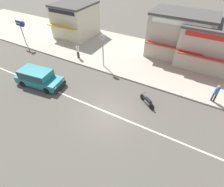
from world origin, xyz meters
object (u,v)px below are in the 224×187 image
at_px(pedestrian_near_clock, 216,92).
at_px(pedestrian_mid_kerb, 78,50).
at_px(motorcycle_1, 147,101).
at_px(shopfront_far_kios, 180,36).
at_px(street_clock, 103,43).
at_px(arrow_signboard, 23,25).
at_px(shopfront_mid_block, 213,45).
at_px(shopfront_corner_warung, 76,20).
at_px(minivan_teal_0, 38,77).

distance_m(pedestrian_near_clock, pedestrian_mid_kerb, 14.84).
distance_m(motorcycle_1, pedestrian_mid_kerb, 10.54).
relative_size(pedestrian_mid_kerb, shopfront_far_kios, 0.24).
bearing_deg(motorcycle_1, street_clock, 152.23).
distance_m(street_clock, pedestrian_near_clock, 11.42).
xyz_separation_m(arrow_signboard, shopfront_mid_block, (21.43, 6.45, -0.42)).
bearing_deg(street_clock, shopfront_corner_warung, 144.78).
relative_size(arrow_signboard, shopfront_mid_block, 0.47).
bearing_deg(shopfront_corner_warung, minivan_teal_0, -70.16).
height_order(motorcycle_1, shopfront_mid_block, shopfront_mid_block).
xyz_separation_m(street_clock, pedestrian_mid_kerb, (-3.55, 0.09, -1.73)).
bearing_deg(minivan_teal_0, motorcycle_1, 13.20).
height_order(arrow_signboard, pedestrian_near_clock, arrow_signboard).
distance_m(minivan_teal_0, arrow_signboard, 9.43).
distance_m(street_clock, shopfront_far_kios, 8.94).
relative_size(arrow_signboard, pedestrian_near_clock, 1.91).
height_order(street_clock, pedestrian_near_clock, street_clock).
bearing_deg(pedestrian_mid_kerb, shopfront_far_kios, 31.72).
height_order(pedestrian_near_clock, pedestrian_mid_kerb, pedestrian_mid_kerb).
xyz_separation_m(pedestrian_near_clock, pedestrian_mid_kerb, (-14.84, 0.40, 0.00)).
bearing_deg(pedestrian_mid_kerb, shopfront_corner_warung, 128.64).
bearing_deg(arrow_signboard, pedestrian_mid_kerb, 4.06).
distance_m(street_clock, arrow_signboard, 11.44).
distance_m(street_clock, shopfront_corner_warung, 9.81).
height_order(street_clock, shopfront_corner_warung, shopfront_corner_warung).
bearing_deg(shopfront_corner_warung, pedestrian_mid_kerb, -51.36).
bearing_deg(street_clock, pedestrian_near_clock, -1.61).
distance_m(minivan_teal_0, pedestrian_near_clock, 16.12).
distance_m(pedestrian_near_clock, shopfront_far_kios, 8.32).
bearing_deg(minivan_teal_0, shopfront_far_kios, 49.43).
xyz_separation_m(minivan_teal_0, shopfront_mid_block, (13.88, 11.74, 1.56)).
bearing_deg(motorcycle_1, pedestrian_near_clock, 31.81).
bearing_deg(motorcycle_1, arrow_signboard, 170.79).
relative_size(motorcycle_1, pedestrian_mid_kerb, 0.98).
relative_size(motorcycle_1, shopfront_corner_warung, 0.27).
bearing_deg(pedestrian_near_clock, pedestrian_mid_kerb, 178.44).
relative_size(minivan_teal_0, shopfront_mid_block, 0.72).
xyz_separation_m(minivan_teal_0, street_clock, (3.88, 5.77, 2.01)).
bearing_deg(shopfront_mid_block, minivan_teal_0, -139.77).
height_order(arrow_signboard, shopfront_mid_block, shopfront_mid_block).
bearing_deg(pedestrian_mid_kerb, motorcycle_1, -19.13).
xyz_separation_m(motorcycle_1, shopfront_corner_warung, (-14.38, 9.01, 1.93)).
bearing_deg(minivan_teal_0, arrow_signboard, 144.98).
xyz_separation_m(pedestrian_near_clock, shopfront_corner_warung, (-19.28, 5.97, 1.23)).
xyz_separation_m(arrow_signboard, pedestrian_near_clock, (22.72, 0.16, -1.71)).
bearing_deg(shopfront_corner_warung, shopfront_far_kios, 2.35).
relative_size(shopfront_corner_warung, shopfront_far_kios, 0.89).
relative_size(street_clock, pedestrian_near_clock, 2.19).
relative_size(motorcycle_1, pedestrian_near_clock, 0.98).
distance_m(shopfront_mid_block, shopfront_far_kios, 3.62).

